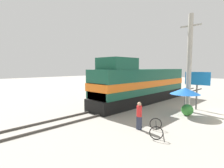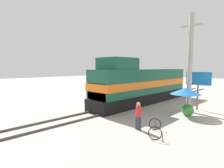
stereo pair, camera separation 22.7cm
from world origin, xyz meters
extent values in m
plane|color=gray|center=(0.00, 0.00, 0.00)|extent=(120.00, 120.00, 0.00)
cube|color=#4C4742|center=(-0.72, 0.00, 0.07)|extent=(0.08, 43.70, 0.15)
cube|color=#4C4742|center=(0.72, 0.00, 0.07)|extent=(0.08, 43.70, 0.15)
cube|color=black|center=(0.00, 3.82, 0.58)|extent=(2.62, 14.78, 1.17)
cube|color=#144C38|center=(0.00, 3.82, 2.48)|extent=(2.84, 14.18, 2.61)
cube|color=orange|center=(0.00, 3.82, 2.21)|extent=(2.88, 14.33, 0.70)
cube|color=orange|center=(0.00, -2.24, 1.89)|extent=(2.42, 2.07, 1.44)
cube|color=#144C38|center=(0.00, -0.61, 4.33)|extent=(2.67, 3.25, 1.10)
cylinder|color=#9E998E|center=(5.30, 3.04, 4.31)|extent=(0.42, 0.42, 8.62)
cube|color=#9E998E|center=(5.30, 3.04, 7.59)|extent=(1.80, 0.12, 0.12)
cylinder|color=#4C4C4C|center=(5.59, 1.59, 1.09)|extent=(0.05, 0.05, 2.18)
cone|color=#1959B2|center=(5.59, 1.59, 2.05)|extent=(2.39, 2.39, 0.54)
cube|color=#595959|center=(5.61, 4.38, 1.17)|extent=(0.12, 0.12, 2.34)
cube|color=#1972BF|center=(5.61, 4.38, 2.95)|extent=(2.25, 0.08, 1.22)
sphere|color=#388C38|center=(5.83, 1.61, 0.47)|extent=(0.95, 0.95, 0.95)
cube|color=#2D3347|center=(4.90, -3.88, 0.43)|extent=(0.30, 0.20, 0.86)
cylinder|color=red|center=(4.90, -3.88, 1.20)|extent=(0.34, 0.34, 0.68)
sphere|color=tan|center=(4.90, -3.88, 1.66)|extent=(0.25, 0.25, 0.25)
torus|color=black|center=(6.51, -4.54, 0.38)|extent=(0.68, 0.44, 0.76)
torus|color=black|center=(5.68, -3.17, 0.38)|extent=(0.68, 0.44, 0.76)
cube|color=black|center=(6.09, -3.85, 0.60)|extent=(0.74, 1.19, 0.04)
cylinder|color=black|center=(6.24, -4.09, 0.51)|extent=(0.04, 0.04, 0.32)
camera|label=1|loc=(11.23, -12.89, 3.95)|focal=28.00mm
camera|label=2|loc=(11.40, -12.73, 3.95)|focal=28.00mm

